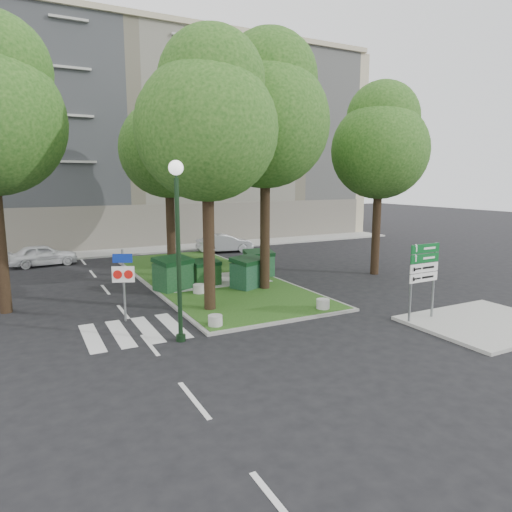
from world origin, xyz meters
TOP-DOWN VIEW (x-y plane):
  - ground at (0.00, 0.00)m, footprint 120.00×120.00m
  - median_island at (0.50, 8.00)m, footprint 6.00×16.00m
  - median_kerb at (0.50, 8.00)m, footprint 6.30×16.30m
  - sidewalk_corner at (6.50, -3.50)m, footprint 5.00×4.00m
  - building_sidewalk at (0.00, 18.50)m, footprint 42.00×3.00m
  - zebra_crossing at (-3.75, 1.50)m, footprint 5.00×3.00m
  - apartment_building at (0.00, 26.00)m, footprint 41.00×12.00m
  - tree_median_near_left at (-1.41, 2.56)m, footprint 5.20×5.20m
  - tree_median_near_right at (2.09, 4.56)m, footprint 5.60×5.60m
  - tree_median_mid at (-0.91, 9.06)m, footprint 4.80×4.80m
  - tree_median_far at (2.29, 12.06)m, footprint 5.80×5.80m
  - tree_street_right at (9.09, 5.06)m, footprint 5.00×5.00m
  - dumpster_a at (-1.79, 6.19)m, footprint 1.92×1.65m
  - dumpster_b at (-0.19, 6.34)m, footprint 1.41×1.06m
  - dumpster_c at (1.41, 4.99)m, footprint 1.85×1.61m
  - dumpster_d at (3.00, 6.99)m, footprint 1.60×1.23m
  - bollard_left at (-2.10, 0.50)m, footprint 0.49×0.49m
  - bollard_right at (2.38, 0.50)m, footprint 0.51×0.51m
  - bollard_mid at (-1.01, 5.00)m, footprint 0.54×0.54m
  - litter_bin at (2.55, 8.13)m, footprint 0.45×0.45m
  - street_lamp at (-3.53, -0.10)m, footprint 0.45×0.45m
  - traffic_sign_pole at (-4.65, 2.78)m, footprint 0.74×0.35m
  - directional_sign at (4.70, -2.21)m, footprint 1.36×0.12m
  - car_white at (-6.71, 15.79)m, footprint 3.85×1.79m
  - car_silver at (4.79, 15.50)m, footprint 3.98×1.79m

SIDE VIEW (x-z plane):
  - ground at x=0.00m, z-range 0.00..0.00m
  - zebra_crossing at x=-3.75m, z-range 0.00..0.01m
  - median_kerb at x=0.50m, z-range 0.00..0.10m
  - median_island at x=0.50m, z-range 0.00..0.12m
  - sidewalk_corner at x=6.50m, z-range 0.00..0.12m
  - building_sidewalk at x=0.00m, z-range 0.00..0.12m
  - bollard_left at x=-2.10m, z-range 0.12..0.47m
  - bollard_right at x=2.38m, z-range 0.12..0.49m
  - bollard_mid at x=-1.01m, z-range 0.12..0.50m
  - litter_bin at x=2.55m, z-range 0.12..0.91m
  - car_silver at x=4.79m, z-range 0.00..1.27m
  - car_white at x=-6.71m, z-range 0.00..1.28m
  - dumpster_b at x=-0.19m, z-range 0.10..1.32m
  - dumpster_d at x=3.00m, z-range 0.09..1.45m
  - dumpster_c at x=1.41m, z-range 0.09..1.53m
  - dumpster_a at x=-1.79m, z-range 0.09..1.60m
  - traffic_sign_pole at x=-4.65m, z-range 0.37..3.00m
  - directional_sign at x=4.70m, z-range 0.57..3.28m
  - street_lamp at x=-3.53m, z-range 0.72..6.35m
  - tree_median_mid at x=-0.91m, z-range 1.98..11.97m
  - tree_street_right at x=9.09m, z-range 1.95..12.02m
  - tree_median_near_left at x=-1.41m, z-range 2.05..12.58m
  - tree_median_near_right at x=2.09m, z-range 2.26..13.72m
  - apartment_building at x=0.00m, z-range 0.00..16.00m
  - tree_median_far at x=2.29m, z-range 2.36..14.28m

